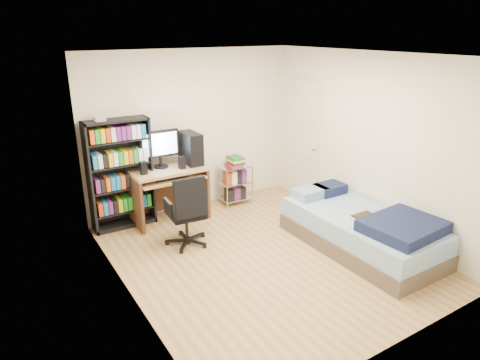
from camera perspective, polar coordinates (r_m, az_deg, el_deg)
room at (r=5.14m, az=3.57°, el=2.25°), size 3.58×4.08×2.58m
media_shelf at (r=6.35m, az=-15.68°, el=0.89°), size 0.90×0.30×1.66m
computer_desk at (r=6.51m, az=-8.91°, el=1.15°), size 1.09×0.63×1.38m
office_chair at (r=5.78m, az=-7.01°, el=-5.76°), size 0.64×0.64×0.99m
wire_cart at (r=7.03m, az=-0.67°, el=0.91°), size 0.51×0.38×0.80m
bed at (r=5.90m, az=16.01°, el=-6.40°), size 1.06×2.13×0.61m
door at (r=7.25m, az=8.48°, el=5.21°), size 0.12×0.80×2.00m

